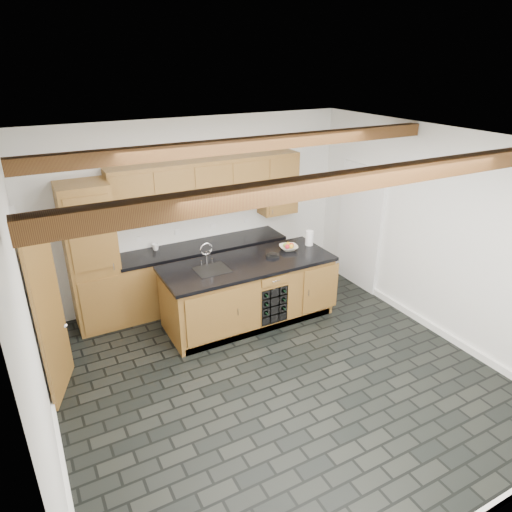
{
  "coord_description": "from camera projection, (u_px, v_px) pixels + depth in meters",
  "views": [
    {
      "loc": [
        -2.36,
        -3.92,
        3.58
      ],
      "look_at": [
        0.16,
        0.8,
        1.24
      ],
      "focal_mm": 32.0,
      "sensor_mm": 36.0,
      "label": 1
    }
  ],
  "objects": [
    {
      "name": "back_cabinetry",
      "position": [
        180.0,
        245.0,
        6.87
      ],
      "size": [
        3.65,
        0.62,
        2.2
      ],
      "color": "olive",
      "rests_on": "ground"
    },
    {
      "name": "room_shell",
      "position": [
        248.0,
        246.0,
        5.4
      ],
      "size": [
        5.01,
        5.0,
        5.0
      ],
      "color": "white",
      "rests_on": "ground"
    },
    {
      "name": "ground",
      "position": [
        275.0,
        374.0,
        5.62
      ],
      "size": [
        5.0,
        5.0,
        0.0
      ],
      "primitive_type": "plane",
      "color": "black",
      "rests_on": "ground"
    },
    {
      "name": "paper_towel",
      "position": [
        309.0,
        238.0,
        6.97
      ],
      "size": [
        0.12,
        0.12,
        0.23
      ],
      "primitive_type": "cylinder",
      "color": "white",
      "rests_on": "island"
    },
    {
      "name": "faucet",
      "position": [
        211.0,
        267.0,
        6.2
      ],
      "size": [
        0.45,
        0.4,
        0.34
      ],
      "color": "black",
      "rests_on": "island"
    },
    {
      "name": "fruit_bowl",
      "position": [
        289.0,
        248.0,
        6.82
      ],
      "size": [
        0.33,
        0.33,
        0.07
      ],
      "primitive_type": "imported",
      "rotation": [
        0.0,
        0.0,
        -0.25
      ],
      "color": "beige",
      "rests_on": "island"
    },
    {
      "name": "mug",
      "position": [
        155.0,
        247.0,
        6.81
      ],
      "size": [
        0.14,
        0.14,
        0.1
      ],
      "primitive_type": "imported",
      "rotation": [
        0.0,
        0.0,
        -0.3
      ],
      "color": "white",
      "rests_on": "back_cabinetry"
    },
    {
      "name": "fruit_cluster",
      "position": [
        289.0,
        245.0,
        6.81
      ],
      "size": [
        0.16,
        0.17,
        0.07
      ],
      "color": "red",
      "rests_on": "fruit_bowl"
    },
    {
      "name": "kitchen_scale",
      "position": [
        273.0,
        255.0,
        6.58
      ],
      "size": [
        0.2,
        0.15,
        0.06
      ],
      "rotation": [
        0.0,
        0.0,
        -0.33
      ],
      "color": "black",
      "rests_on": "island"
    },
    {
      "name": "island",
      "position": [
        249.0,
        291.0,
        6.6
      ],
      "size": [
        2.48,
        0.96,
        0.93
      ],
      "color": "olive",
      "rests_on": "ground"
    }
  ]
}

